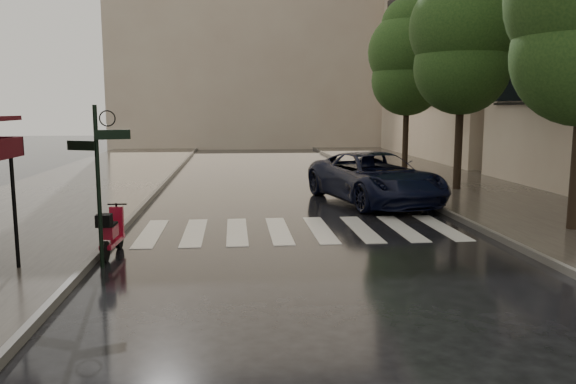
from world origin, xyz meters
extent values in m
plane|color=black|center=(0.00, 0.00, 0.00)|extent=(120.00, 120.00, 0.00)
cube|color=#38332D|center=(-4.50, 12.00, 0.06)|extent=(6.00, 60.00, 0.12)
cube|color=#38332D|center=(10.25, 12.00, 0.06)|extent=(5.50, 60.00, 0.12)
cube|color=#595651|center=(-1.45, 12.00, 0.07)|extent=(0.12, 60.00, 0.16)
cube|color=#595651|center=(7.45, 12.00, 0.07)|extent=(0.12, 60.00, 0.16)
cube|color=silver|center=(-0.70, 6.00, 0.01)|extent=(0.50, 3.20, 0.01)
cube|color=silver|center=(0.35, 6.00, 0.01)|extent=(0.50, 3.20, 0.01)
cube|color=silver|center=(1.40, 6.00, 0.01)|extent=(0.50, 3.20, 0.01)
cube|color=silver|center=(2.45, 6.00, 0.01)|extent=(0.50, 3.20, 0.01)
cube|color=silver|center=(3.50, 6.00, 0.01)|extent=(0.50, 3.20, 0.01)
cube|color=silver|center=(4.55, 6.00, 0.01)|extent=(0.50, 3.20, 0.01)
cube|color=silver|center=(5.60, 6.00, 0.01)|extent=(0.50, 3.20, 0.01)
cube|color=silver|center=(6.65, 6.00, 0.01)|extent=(0.50, 3.20, 0.01)
cylinder|color=black|center=(-2.65, 2.75, 1.29)|extent=(0.07, 0.07, 2.35)
cylinder|color=black|center=(-1.20, 3.00, 1.55)|extent=(0.08, 0.08, 3.10)
cube|color=black|center=(-0.90, 3.00, 2.55)|extent=(0.62, 0.26, 0.18)
cube|color=black|center=(-1.48, 3.00, 2.35)|extent=(0.56, 0.29, 0.18)
cube|color=tan|center=(16.50, 26.00, 9.25)|extent=(8.00, 16.00, 18.50)
cube|color=tan|center=(3.00, 38.00, 10.00)|extent=(22.00, 6.00, 20.00)
cylinder|color=black|center=(9.50, 12.00, 2.36)|extent=(0.28, 0.28, 4.48)
sphere|color=#183613|center=(9.50, 12.00, 4.52)|extent=(3.40, 3.40, 3.40)
sphere|color=#183613|center=(9.50, 12.00, 5.88)|extent=(3.80, 3.80, 3.80)
cylinder|color=black|center=(9.70, 19.00, 2.30)|extent=(0.28, 0.28, 4.37)
sphere|color=#183613|center=(9.70, 19.00, 4.41)|extent=(3.40, 3.40, 3.40)
sphere|color=#183613|center=(9.70, 19.00, 5.74)|extent=(3.80, 3.80, 3.80)
sphere|color=#183613|center=(9.70, 19.00, 6.98)|extent=(2.60, 2.60, 2.60)
cylinder|color=black|center=(-1.23, 3.40, 0.21)|extent=(0.11, 0.43, 0.42)
cylinder|color=black|center=(-1.17, 4.51, 0.21)|extent=(0.11, 0.43, 0.42)
cube|color=maroon|center=(-1.20, 3.98, 0.28)|extent=(0.31, 1.16, 0.09)
cube|color=maroon|center=(-1.21, 3.76, 0.55)|extent=(0.29, 0.50, 0.25)
cube|color=maroon|center=(-1.18, 4.38, 0.62)|extent=(0.29, 0.12, 0.66)
cylinder|color=black|center=(-1.17, 4.46, 0.99)|extent=(0.41, 0.05, 0.03)
cube|color=black|center=(-1.23, 3.43, 0.84)|extent=(0.30, 0.28, 0.25)
imported|color=black|center=(5.90, 10.01, 0.82)|extent=(3.98, 6.34, 1.63)
camera|label=1|loc=(1.34, -7.75, 3.01)|focal=35.00mm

